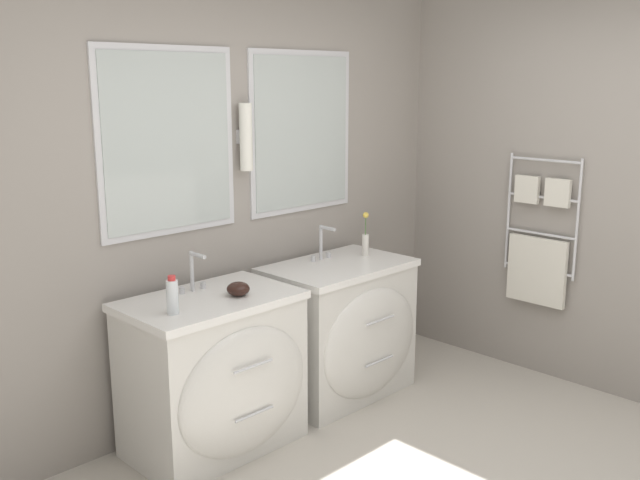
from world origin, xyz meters
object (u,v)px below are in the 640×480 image
object	(u,v)px
vanity_left	(217,374)
amenity_bowl	(238,289)
flower_vase	(365,240)
toiletry_bottle	(172,296)
vanity_right	(342,329)

from	to	relation	value
vanity_left	amenity_bowl	distance (m)	0.48
flower_vase	amenity_bowl	bearing A→B (deg)	-174.90
amenity_bowl	flower_vase	xyz separation A→B (m)	(1.13, 0.10, 0.07)
toiletry_bottle	vanity_left	bearing A→B (deg)	11.44
vanity_right	toiletry_bottle	xyz separation A→B (m)	(-1.28, -0.06, 0.51)
toiletry_bottle	flower_vase	world-z (taller)	flower_vase
toiletry_bottle	flower_vase	bearing A→B (deg)	4.11
vanity_right	flower_vase	xyz separation A→B (m)	(0.27, 0.05, 0.53)
vanity_right	amenity_bowl	xyz separation A→B (m)	(-0.86, -0.05, 0.46)
amenity_bowl	flower_vase	distance (m)	1.14
toiletry_bottle	flower_vase	size ratio (longest dim) A/B	0.67
vanity_left	amenity_bowl	size ratio (longest dim) A/B	7.48
vanity_left	amenity_bowl	bearing A→B (deg)	-21.56
vanity_left	amenity_bowl	xyz separation A→B (m)	(0.12, -0.05, 0.46)
vanity_right	flower_vase	distance (m)	0.60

